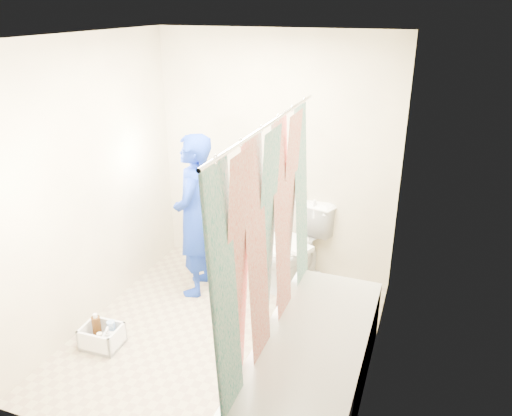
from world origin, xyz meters
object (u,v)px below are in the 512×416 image
(toilet, at_px, (295,246))
(plumber, at_px, (194,216))
(cleaning_caddy, at_px, (103,337))
(bathtub, at_px, (312,365))

(toilet, height_order, plumber, plumber)
(cleaning_caddy, bearing_deg, toilet, 50.21)
(bathtub, height_order, plumber, plumber)
(bathtub, height_order, toilet, toilet)
(toilet, distance_m, plumber, 1.04)
(plumber, distance_m, cleaning_caddy, 1.31)
(bathtub, xyz_separation_m, toilet, (-0.55, 1.47, 0.13))
(cleaning_caddy, bearing_deg, plumber, 71.08)
(bathtub, relative_size, cleaning_caddy, 5.52)
(bathtub, relative_size, toilet, 2.20)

